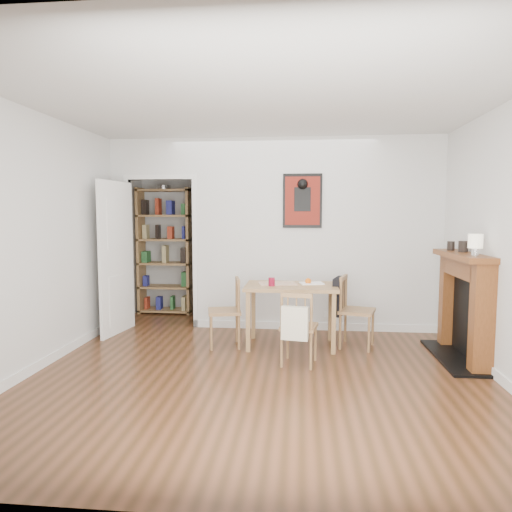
# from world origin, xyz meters

# --- Properties ---
(ground) EXTENTS (5.20, 5.20, 0.00)m
(ground) POSITION_xyz_m (0.00, 0.00, 0.00)
(ground) COLOR #59311C
(ground) RESTS_ON ground
(room_shell) EXTENTS (5.20, 5.20, 5.20)m
(room_shell) POSITION_xyz_m (0.10, 1.34, 1.30)
(room_shell) COLOR silver
(room_shell) RESTS_ON ground
(dining_table) EXTENTS (1.08, 0.69, 0.74)m
(dining_table) POSITION_xyz_m (0.28, 0.56, 0.65)
(dining_table) COLOR #A47D4C
(dining_table) RESTS_ON ground
(chair_left) EXTENTS (0.49, 0.49, 0.83)m
(chair_left) POSITION_xyz_m (-0.51, 0.46, 0.41)
(chair_left) COLOR brown
(chair_left) RESTS_ON ground
(chair_right) EXTENTS (0.57, 0.53, 0.85)m
(chair_right) POSITION_xyz_m (1.03, 0.58, 0.44)
(chair_right) COLOR brown
(chair_right) RESTS_ON ground
(chair_front) EXTENTS (0.46, 0.50, 0.78)m
(chair_front) POSITION_xyz_m (0.37, -0.12, 0.40)
(chair_front) COLOR brown
(chair_front) RESTS_ON ground
(bookshelf) EXTENTS (0.84, 0.33, 1.99)m
(bookshelf) POSITION_xyz_m (-1.76, 2.22, 0.98)
(bookshelf) COLOR #A47D4C
(bookshelf) RESTS_ON ground
(fireplace) EXTENTS (0.45, 1.25, 1.16)m
(fireplace) POSITION_xyz_m (2.16, 0.25, 0.62)
(fireplace) COLOR brown
(fireplace) RESTS_ON ground
(red_glass) EXTENTS (0.08, 0.08, 0.10)m
(red_glass) POSITION_xyz_m (0.05, 0.46, 0.79)
(red_glass) COLOR maroon
(red_glass) RESTS_ON dining_table
(orange_fruit) EXTENTS (0.07, 0.07, 0.07)m
(orange_fruit) POSITION_xyz_m (0.48, 0.63, 0.77)
(orange_fruit) COLOR orange
(orange_fruit) RESTS_ON dining_table
(placemat) EXTENTS (0.51, 0.42, 0.00)m
(placemat) POSITION_xyz_m (0.11, 0.65, 0.74)
(placemat) COLOR beige
(placemat) RESTS_ON dining_table
(notebook) EXTENTS (0.31, 0.25, 0.01)m
(notebook) POSITION_xyz_m (0.52, 0.67, 0.74)
(notebook) COLOR white
(notebook) RESTS_ON dining_table
(mantel_lamp) EXTENTS (0.14, 0.14, 0.22)m
(mantel_lamp) POSITION_xyz_m (2.10, -0.13, 1.30)
(mantel_lamp) COLOR silver
(mantel_lamp) RESTS_ON fireplace
(ceramic_jar_a) EXTENTS (0.10, 0.10, 0.12)m
(ceramic_jar_a) POSITION_xyz_m (2.15, 0.36, 1.22)
(ceramic_jar_a) COLOR black
(ceramic_jar_a) RESTS_ON fireplace
(ceramic_jar_b) EXTENTS (0.08, 0.08, 0.11)m
(ceramic_jar_b) POSITION_xyz_m (2.09, 0.59, 1.21)
(ceramic_jar_b) COLOR black
(ceramic_jar_b) RESTS_ON fireplace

